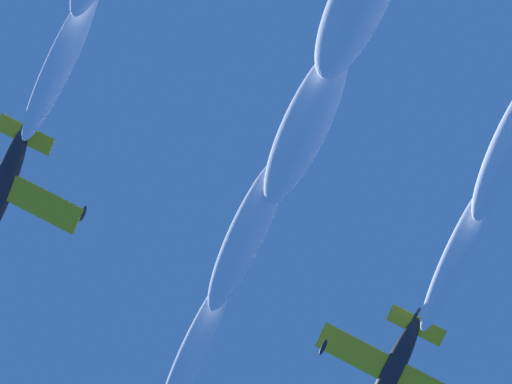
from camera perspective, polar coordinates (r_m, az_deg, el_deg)
airplane_left_wingman at (r=63.28m, az=-12.29°, el=0.05°), size 8.79×8.09×3.41m
airplane_right_wingman at (r=65.21m, az=6.48°, el=-8.99°), size 8.72×8.09×3.51m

